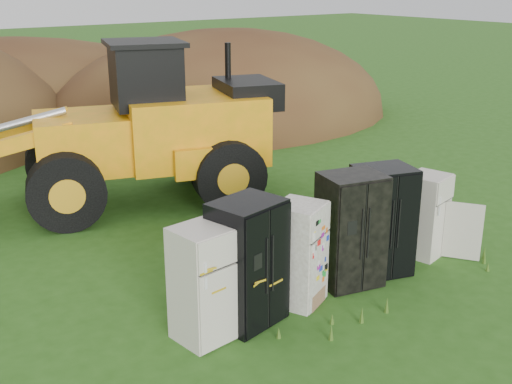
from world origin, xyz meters
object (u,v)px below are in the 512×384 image
at_px(fridge_black_side, 247,263).
at_px(fridge_black_right, 382,220).
at_px(fridge_leftmost, 203,284).
at_px(wheel_loader, 107,127).
at_px(fridge_sticker, 298,254).
at_px(fridge_open_door, 426,215).
at_px(fridge_dark_mid, 351,230).

height_order(fridge_black_side, fridge_black_right, fridge_black_side).
relative_size(fridge_leftmost, wheel_loader, 0.23).
xyz_separation_m(fridge_sticker, fridge_open_door, (3.08, 0.02, -0.05)).
height_order(fridge_leftmost, fridge_black_right, fridge_black_right).
bearing_deg(fridge_black_side, fridge_open_door, -11.65).
height_order(fridge_black_side, wheel_loader, wheel_loader).
height_order(fridge_dark_mid, wheel_loader, wheel_loader).
xyz_separation_m(fridge_black_side, fridge_sticker, (0.98, 0.00, -0.13)).
bearing_deg(fridge_dark_mid, fridge_black_right, 13.06).
height_order(fridge_sticker, fridge_open_door, fridge_sticker).
xyz_separation_m(fridge_dark_mid, fridge_black_right, (0.75, -0.00, -0.01)).
bearing_deg(wheel_loader, fridge_black_side, -77.73).
height_order(fridge_leftmost, fridge_dark_mid, fridge_dark_mid).
bearing_deg(fridge_dark_mid, wheel_loader, 117.82).
bearing_deg(fridge_black_right, fridge_leftmost, -162.12).
bearing_deg(fridge_open_door, fridge_black_right, 167.62).
xyz_separation_m(fridge_leftmost, fridge_dark_mid, (2.90, 0.02, 0.11)).
relative_size(fridge_black_side, fridge_sticker, 1.15).
relative_size(fridge_dark_mid, fridge_black_right, 1.01).
xyz_separation_m(fridge_black_side, wheel_loader, (0.57, 6.03, 0.86)).
relative_size(fridge_leftmost, fridge_dark_mid, 0.88).
height_order(fridge_black_side, fridge_sticker, fridge_black_side).
xyz_separation_m(fridge_leftmost, fridge_sticker, (1.76, 0.01, -0.02)).
bearing_deg(fridge_black_side, fridge_dark_mid, -11.64).
distance_m(fridge_sticker, fridge_open_door, 3.08).
bearing_deg(wheel_loader, fridge_sticker, -68.43).
bearing_deg(fridge_black_side, fridge_sticker, -11.90).
bearing_deg(fridge_leftmost, fridge_dark_mid, -6.31).
distance_m(fridge_leftmost, wheel_loader, 6.27).
bearing_deg(fridge_sticker, fridge_black_side, 155.32).
height_order(fridge_leftmost, fridge_sticker, fridge_leftmost).
relative_size(fridge_sticker, wheel_loader, 0.22).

